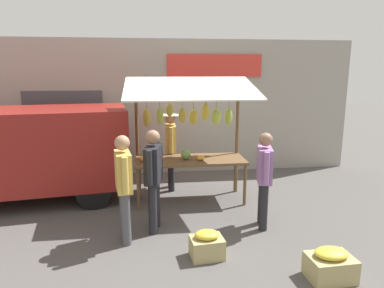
# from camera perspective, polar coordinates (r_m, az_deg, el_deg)

# --- Properties ---
(ground_plane) EXTENTS (40.00, 40.00, 0.00)m
(ground_plane) POSITION_cam_1_polar(r_m,az_deg,el_deg) (7.20, -0.30, -9.28)
(ground_plane) COLOR #514F4C
(street_backdrop) EXTENTS (9.00, 0.30, 3.40)m
(street_backdrop) POSITION_cam_1_polar(r_m,az_deg,el_deg) (8.94, -2.29, 6.11)
(street_backdrop) COLOR #9E998E
(street_backdrop) RESTS_ON ground
(market_stall) EXTENTS (2.50, 1.46, 2.50)m
(market_stall) POSITION_cam_1_polar(r_m,az_deg,el_deg) (6.85, -0.35, 3.08)
(market_stall) COLOR brown
(market_stall) RESTS_ON ground
(vendor_with_sunhat) EXTENTS (0.45, 0.73, 1.72)m
(vendor_with_sunhat) POSITION_cam_1_polar(r_m,az_deg,el_deg) (7.60, -3.55, -0.07)
(vendor_with_sunhat) COLOR #232328
(vendor_with_sunhat) RESTS_ON ground
(shopper_with_ponytail) EXTENTS (0.32, 0.71, 1.70)m
(shopper_with_ponytail) POSITION_cam_1_polar(r_m,az_deg,el_deg) (5.63, -6.40, -4.80)
(shopper_with_ponytail) COLOR #232328
(shopper_with_ponytail) RESTS_ON ground
(shopper_with_shopping_bag) EXTENTS (0.33, 0.68, 1.63)m
(shopper_with_shopping_bag) POSITION_cam_1_polar(r_m,az_deg,el_deg) (5.85, 11.89, -4.82)
(shopper_with_shopping_bag) COLOR #232328
(shopper_with_shopping_bag) RESTS_ON ground
(shopper_in_grey_tee) EXTENTS (0.30, 0.71, 1.68)m
(shopper_in_grey_tee) POSITION_cam_1_polar(r_m,az_deg,el_deg) (5.35, -11.26, -6.02)
(shopper_in_grey_tee) COLOR #4C4C51
(shopper_in_grey_tee) RESTS_ON ground
(parked_van) EXTENTS (4.61, 2.44, 1.88)m
(parked_van) POSITION_cam_1_polar(r_m,az_deg,el_deg) (7.76, -28.52, -0.56)
(parked_van) COLOR maroon
(parked_van) RESTS_ON ground
(produce_crate_near) EXTENTS (0.50, 0.40, 0.41)m
(produce_crate_near) POSITION_cam_1_polar(r_m,az_deg,el_deg) (5.10, 2.48, -16.41)
(produce_crate_near) COLOR tan
(produce_crate_near) RESTS_ON ground
(produce_crate_side) EXTENTS (0.59, 0.44, 0.42)m
(produce_crate_side) POSITION_cam_1_polar(r_m,az_deg,el_deg) (4.96, 21.97, -18.14)
(produce_crate_side) COLOR tan
(produce_crate_side) RESTS_ON ground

